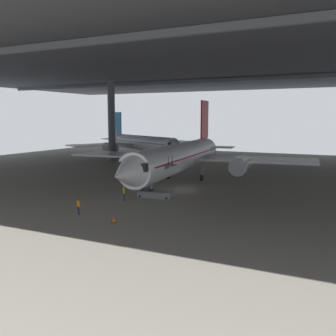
{
  "coord_description": "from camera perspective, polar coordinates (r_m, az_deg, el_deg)",
  "views": [
    {
      "loc": [
        19.21,
        -41.17,
        8.75
      ],
      "look_at": [
        -1.03,
        0.57,
        2.57
      ],
      "focal_mm": 40.44,
      "sensor_mm": 36.0,
      "label": 1
    }
  ],
  "objects": [
    {
      "name": "traffic_cone_orange",
      "position": [
        32.34,
        -8.16,
        -7.65
      ],
      "size": [
        0.36,
        0.36,
        0.6
      ],
      "color": "black",
      "rests_on": "ground_plane"
    },
    {
      "name": "ground_plane",
      "position": [
        46.27,
        0.84,
        -3.31
      ],
      "size": [
        110.0,
        110.0,
        0.0
      ],
      "primitive_type": "plane",
      "color": "gray"
    },
    {
      "name": "hangar_structure",
      "position": [
        58.77,
        6.72,
        15.49
      ],
      "size": [
        121.0,
        99.0,
        17.51
      ],
      "color": "#4C4F54",
      "rests_on": "ground_plane"
    },
    {
      "name": "crew_worker_near_nose",
      "position": [
        35.27,
        -13.34,
        -5.51
      ],
      "size": [
        0.45,
        0.4,
        1.56
      ],
      "color": "#232838",
      "rests_on": "ground_plane"
    },
    {
      "name": "crew_worker_by_stairs",
      "position": [
        40.23,
        -6.65,
        -3.64
      ],
      "size": [
        0.39,
        0.47,
        1.67
      ],
      "color": "#232838",
      "rests_on": "ground_plane"
    },
    {
      "name": "airplane_distant",
      "position": [
        85.16,
        -4.17,
        3.83
      ],
      "size": [
        28.96,
        29.28,
        10.11
      ],
      "color": "white",
      "rests_on": "ground_plane"
    },
    {
      "name": "baggage_tug",
      "position": [
        60.96,
        10.02,
        -0.28
      ],
      "size": [
        1.45,
        2.29,
        0.9
      ],
      "color": "yellow",
      "rests_on": "ground_plane"
    },
    {
      "name": "airplane_main",
      "position": [
        51.14,
        1.83,
        1.65
      ],
      "size": [
        35.76,
        36.89,
        11.53
      ],
      "color": "white",
      "rests_on": "ground_plane"
    },
    {
      "name": "boarding_stairs",
      "position": [
        41.84,
        -1.82,
        -3.46
      ],
      "size": [
        4.33,
        1.87,
        4.67
      ],
      "color": "slate",
      "rests_on": "ground_plane"
    }
  ]
}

